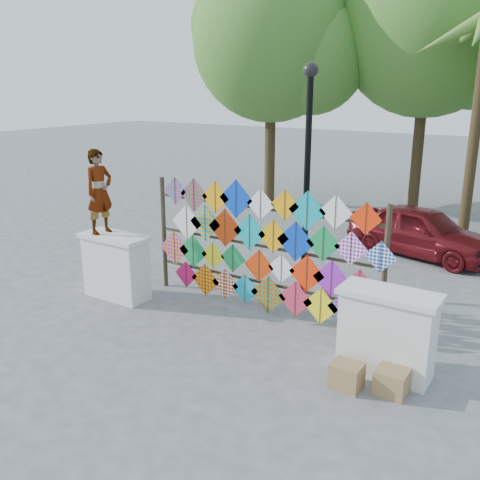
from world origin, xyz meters
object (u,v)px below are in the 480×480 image
at_px(kite_rack, 261,249).
at_px(vendor_woman, 99,192).
at_px(lamppost, 308,160).
at_px(sedan, 421,231).

distance_m(kite_rack, vendor_woman, 3.31).
bearing_deg(lamppost, sedan, 70.93).
height_order(kite_rack, sedan, kite_rack).
xyz_separation_m(kite_rack, lamppost, (0.25, 1.28, 1.47)).
xyz_separation_m(sedan, lamppost, (-1.32, -3.80, 2.07)).
relative_size(kite_rack, sedan, 1.35).
bearing_deg(lamppost, kite_rack, -101.12).
xyz_separation_m(vendor_woman, lamppost, (3.31, 2.20, 0.60)).
relative_size(sedan, lamppost, 0.81).
bearing_deg(sedan, vendor_woman, 156.06).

